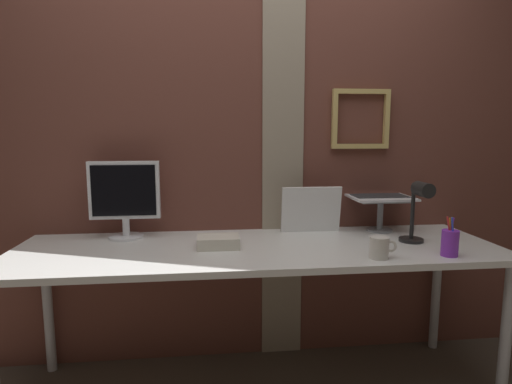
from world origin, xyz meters
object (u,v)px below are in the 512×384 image
Objects in this scene: laptop at (376,188)px; desk_lamp at (418,206)px; coffee_mug at (380,248)px; monitor at (125,195)px; pen_cup at (450,243)px; whiteboard_panel at (311,210)px.

desk_lamp is at bearing -79.45° from laptop.
laptop is at bearing 69.51° from coffee_mug.
monitor is 1.38m from laptop.
monitor is 1.58m from pen_cup.
monitor reaches higher than whiteboard_panel.
laptop reaches higher than coffee_mug.
laptop is 0.59m from pen_cup.
whiteboard_panel is (-0.39, -0.05, -0.11)m from laptop.
desk_lamp is 0.24m from pen_cup.
monitor is at bearing 157.28° from coffee_mug.
whiteboard_panel is at bearing 109.54° from coffee_mug.
coffee_mug is (0.18, -0.51, -0.08)m from whiteboard_panel.
desk_lamp is at bearing 104.02° from pen_cup.
laptop is at bearing 6.94° from whiteboard_panel.
desk_lamp is (1.44, -0.29, -0.03)m from monitor.
pen_cup is 1.47× the size of coffee_mug.
laptop reaches higher than whiteboard_panel.
desk_lamp reaches higher than pen_cup.
pen_cup is at bearing -45.24° from whiteboard_panel.
desk_lamp reaches higher than whiteboard_panel.
monitor is 1.22× the size of whiteboard_panel.
laptop is at bearing 2.79° from monitor.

